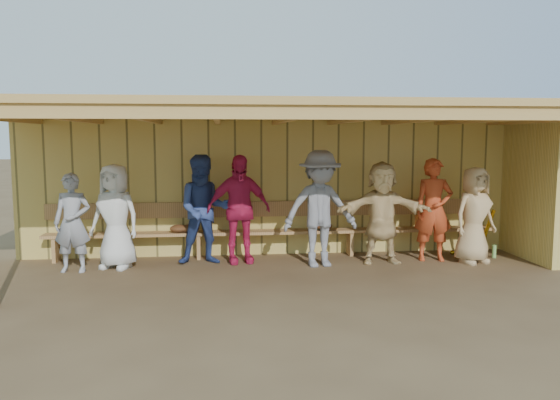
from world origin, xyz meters
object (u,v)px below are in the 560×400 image
object	(u,v)px
player_h	(474,215)
bench	(275,225)
player_d	(239,209)
player_a	(72,223)
player_b	(115,216)
player_f	(382,213)
player_g	(433,210)
player_c	(204,210)
player_e	(320,209)

from	to	relation	value
player_h	bench	size ratio (longest dim) A/B	0.20
player_h	player_d	bearing A→B (deg)	154.39
player_a	player_b	world-z (taller)	player_b
player_b	bench	xyz separation A→B (m)	(2.54, 0.60, -0.28)
player_f	player_a	bearing A→B (deg)	-176.35
player_a	player_f	xyz separation A→B (m)	(4.78, 0.06, 0.07)
player_a	bench	size ratio (longest dim) A/B	0.20
player_d	player_f	size ratio (longest dim) A/B	1.06
player_a	player_f	bearing A→B (deg)	5.87
player_d	player_a	bearing A→B (deg)	177.75
player_b	player_g	distance (m)	5.08
player_c	player_e	world-z (taller)	player_e
player_f	player_d	bearing A→B (deg)	175.65
player_a	player_f	world-z (taller)	player_f
bench	player_g	bearing A→B (deg)	-13.57
player_b	player_e	distance (m)	3.17
player_f	player_g	distance (m)	0.90
player_f	bench	distance (m)	1.82
player_a	player_c	bearing A→B (deg)	14.88
player_e	player_f	xyz separation A→B (m)	(1.02, 0.09, -0.09)
player_a	player_g	xyz separation A→B (m)	(5.67, 0.17, 0.09)
player_e	player_f	size ratio (longest dim) A/B	1.11
player_c	player_e	bearing A→B (deg)	-15.01
player_h	bench	world-z (taller)	player_h
player_f	player_c	bearing A→B (deg)	177.40
player_c	player_f	size ratio (longest dim) A/B	1.07
player_d	player_g	world-z (taller)	player_d
player_a	player_h	size ratio (longest dim) A/B	0.96
player_c	bench	world-z (taller)	player_c
player_b	player_e	xyz separation A→B (m)	(3.16, -0.22, 0.10)
player_b	player_e	bearing A→B (deg)	16.72
player_b	player_g	world-z (taller)	player_g
player_f	player_g	world-z (taller)	player_g
player_a	player_h	xyz separation A→B (m)	(6.26, -0.07, 0.03)
player_b	bench	distance (m)	2.62
player_a	player_g	bearing A→B (deg)	6.82
player_g	bench	distance (m)	2.63
player_h	player_e	bearing A→B (deg)	159.83
player_h	player_c	bearing A→B (deg)	155.43
player_c	player_h	size ratio (longest dim) A/B	1.13
player_c	player_d	size ratio (longest dim) A/B	1.00
player_c	bench	bearing A→B (deg)	17.11
player_a	player_e	distance (m)	3.76
player_e	player_h	size ratio (longest dim) A/B	1.17
player_g	bench	world-z (taller)	player_g
player_d	player_e	world-z (taller)	player_e
player_a	player_c	xyz separation A→B (m)	(1.95, 0.33, 0.13)
player_a	player_c	distance (m)	1.98
player_a	player_h	world-z (taller)	player_h
player_a	player_b	xyz separation A→B (m)	(0.59, 0.19, 0.06)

